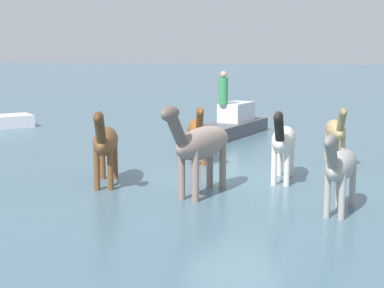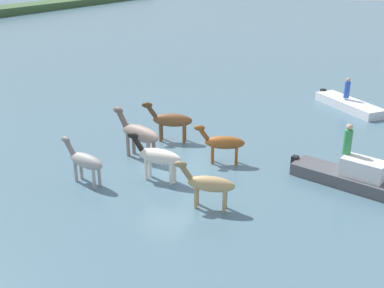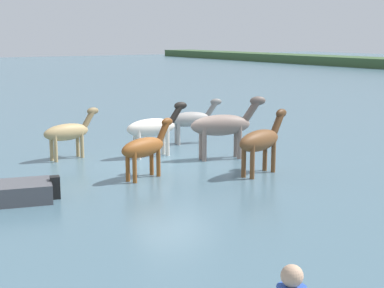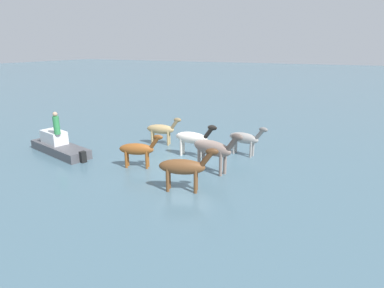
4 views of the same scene
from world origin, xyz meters
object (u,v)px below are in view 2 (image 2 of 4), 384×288
(horse_dun_straggler, at_px, (139,133))
(horse_gray_outer, at_px, (85,161))
(boat_skiff_near, at_px, (350,178))
(person_spotter_bow, at_px, (347,89))
(horse_chestnut_trailing, at_px, (171,120))
(horse_dark_mare, at_px, (223,143))
(horse_mid_herd, at_px, (209,184))
(boat_tender_starboard, at_px, (348,106))
(horse_rear_stallion, at_px, (158,156))
(person_boatman_standing, at_px, (348,140))

(horse_dun_straggler, bearing_deg, horse_gray_outer, 93.20)
(horse_dun_straggler, height_order, boat_skiff_near, horse_dun_straggler)
(horse_dun_straggler, bearing_deg, person_spotter_bow, -107.27)
(horse_gray_outer, bearing_deg, person_spotter_bow, -107.30)
(horse_chestnut_trailing, distance_m, horse_dun_straggler, 2.41)
(horse_chestnut_trailing, bearing_deg, horse_dark_mare, 138.86)
(horse_chestnut_trailing, distance_m, horse_mid_herd, 6.57)
(horse_chestnut_trailing, xyz_separation_m, horse_dun_straggler, (-2.39, 0.32, 0.12))
(boat_tender_starboard, height_order, person_spotter_bow, person_spotter_bow)
(horse_mid_herd, xyz_separation_m, boat_tender_starboard, (13.99, -2.99, -0.75))
(horse_rear_stallion, bearing_deg, horse_dun_straggler, -41.12)
(horse_chestnut_trailing, relative_size, horse_dun_straggler, 0.89)
(boat_tender_starboard, bearing_deg, boat_skiff_near, -39.98)
(person_boatman_standing, bearing_deg, horse_dun_straggler, 98.89)
(horse_dun_straggler, height_order, person_spotter_bow, horse_dun_straggler)
(horse_dark_mare, bearing_deg, horse_chestnut_trailing, -43.10)
(horse_dun_straggler, bearing_deg, boat_tender_starboard, -108.36)
(horse_chestnut_trailing, relative_size, horse_mid_herd, 1.11)
(horse_dark_mare, distance_m, person_spotter_bow, 11.04)
(horse_dark_mare, xyz_separation_m, person_spotter_bow, (10.39, -3.71, 0.22))
(horse_dark_mare, bearing_deg, boat_skiff_near, 161.30)
(boat_skiff_near, relative_size, person_boatman_standing, 3.82)
(horse_gray_outer, bearing_deg, boat_tender_starboard, -108.20)
(horse_rear_stallion, relative_size, horse_dun_straggler, 0.87)
(horse_dun_straggler, xyz_separation_m, person_boatman_standing, (1.31, -8.38, 0.58))
(horse_mid_herd, distance_m, person_boatman_standing, 5.74)
(horse_chestnut_trailing, distance_m, boat_skiff_near, 8.49)
(horse_dark_mare, xyz_separation_m, horse_mid_herd, (-3.75, -0.92, -0.00))
(horse_mid_herd, relative_size, person_boatman_standing, 1.81)
(horse_dun_straggler, bearing_deg, boat_skiff_near, -158.01)
(horse_mid_herd, bearing_deg, boat_tender_starboard, -112.66)
(horse_chestnut_trailing, relative_size, boat_tender_starboard, 0.56)
(boat_tender_starboard, xyz_separation_m, person_spotter_bow, (0.16, 0.21, 0.97))
(horse_chestnut_trailing, distance_m, boat_tender_starboard, 11.36)
(horse_dark_mare, relative_size, person_spotter_bow, 1.79)
(person_boatman_standing, bearing_deg, horse_dark_mare, 93.63)
(horse_chestnut_trailing, xyz_separation_m, horse_dark_mare, (-1.39, -3.16, -0.11))
(horse_chestnut_trailing, distance_m, person_boatman_standing, 8.16)
(horse_mid_herd, xyz_separation_m, person_boatman_standing, (4.06, -3.97, 0.81))
(person_boatman_standing, bearing_deg, person_spotter_bow, 6.72)
(horse_rear_stallion, xyz_separation_m, horse_dark_mare, (2.58, -1.68, -0.09))
(horse_chestnut_trailing, height_order, horse_gray_outer, horse_chestnut_trailing)
(horse_mid_herd, height_order, boat_tender_starboard, horse_mid_herd)
(horse_rear_stallion, relative_size, boat_skiff_near, 0.51)
(boat_skiff_near, height_order, boat_tender_starboard, boat_skiff_near)
(horse_dun_straggler, distance_m, boat_tender_starboard, 13.49)
(horse_rear_stallion, height_order, horse_gray_outer, horse_rear_stallion)
(person_spotter_bow, bearing_deg, boat_skiff_near, -171.83)
(horse_dun_straggler, bearing_deg, horse_dark_mare, -148.99)
(horse_rear_stallion, distance_m, person_spotter_bow, 14.05)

